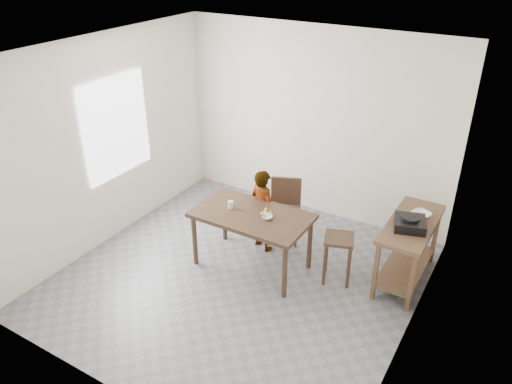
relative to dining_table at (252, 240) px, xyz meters
The scene contains 17 objects.
floor 0.50m from the dining_table, 90.00° to the right, with size 4.00×4.00×0.04m, color slate.
ceiling 2.36m from the dining_table, 90.00° to the right, with size 4.00×4.00×0.04m, color white.
wall_back 1.98m from the dining_table, 90.00° to the left, with size 4.00×0.04×2.70m, color silver.
wall_front 2.52m from the dining_table, 90.00° to the right, with size 4.00×0.04×2.70m, color silver.
wall_left 2.26m from the dining_table, behind, with size 0.04×4.00×2.70m, color silver.
wall_right 2.26m from the dining_table, ahead, with size 0.04×4.00×2.70m, color silver.
window_pane 2.27m from the dining_table, behind, with size 0.02×1.10×1.30m, color white.
dining_table is the anchor object (origin of this frame).
prep_counter 1.86m from the dining_table, 22.15° to the left, with size 0.50×1.20×0.80m, color brown, non-canonical shape.
child 0.48m from the dining_table, 102.04° to the left, with size 0.41×0.27×1.12m, color silver.
dining_chair 0.74m from the dining_table, 85.47° to the left, with size 0.41×0.41×0.84m, color #3C281A, non-canonical shape.
stool 1.06m from the dining_table, 15.65° to the left, with size 0.34×0.34×0.60m, color #3C281A, non-canonical shape.
glass_tumbler 0.51m from the dining_table, behind, with size 0.07×0.07×0.09m, color silver.
small_bowl 0.45m from the dining_table, ahead, with size 0.13×0.13×0.04m, color white.
banana 0.44m from the dining_table, 18.88° to the left, with size 0.15×0.11×0.05m, color yellow, non-canonical shape.
serving_bowl 2.03m from the dining_table, 26.49° to the left, with size 0.21×0.21×0.05m, color white.
gas_burner 1.88m from the dining_table, 18.22° to the left, with size 0.34×0.34×0.11m, color black.
Camera 1 is at (2.67, -4.09, 3.77)m, focal length 35.00 mm.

